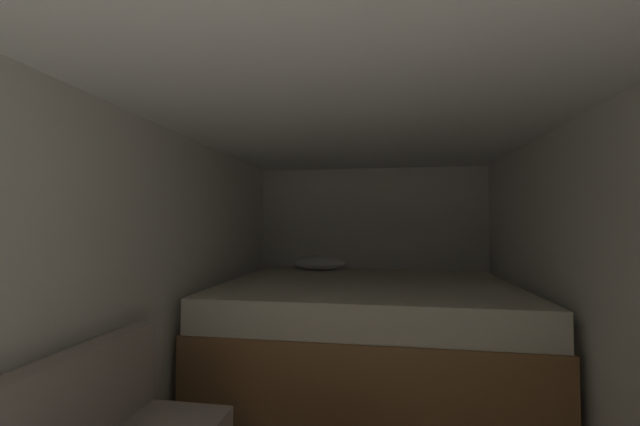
% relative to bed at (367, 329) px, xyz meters
% --- Properties ---
extents(wall_back, '(2.68, 0.05, 1.97)m').
position_rel_bed_xyz_m(wall_back, '(0.00, 1.06, 0.57)').
color(wall_back, silver).
rests_on(wall_back, ground).
extents(wall_left, '(0.05, 4.68, 1.97)m').
position_rel_bed_xyz_m(wall_left, '(-1.31, -1.30, 0.57)').
color(wall_left, silver).
rests_on(wall_left, ground).
extents(wall_right, '(0.05, 4.68, 1.97)m').
position_rel_bed_xyz_m(wall_right, '(1.32, -1.30, 0.57)').
color(wall_right, silver).
rests_on(wall_right, ground).
extents(ceiling_slab, '(2.68, 4.68, 0.05)m').
position_rel_bed_xyz_m(ceiling_slab, '(0.00, -1.30, 1.59)').
color(ceiling_slab, white).
rests_on(ceiling_slab, wall_left).
extents(bed, '(2.46, 1.99, 0.97)m').
position_rel_bed_xyz_m(bed, '(0.00, 0.00, 0.00)').
color(bed, olive).
rests_on(bed, ground).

